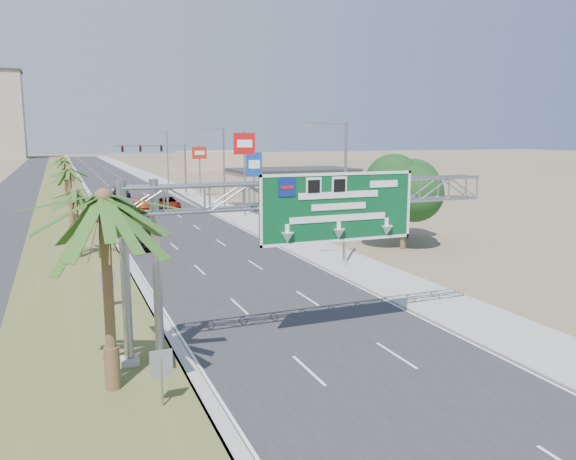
{
  "coord_description": "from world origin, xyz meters",
  "views": [
    {
      "loc": [
        -10.57,
        -11.78,
        9.01
      ],
      "look_at": [
        0.35,
        14.84,
        4.2
      ],
      "focal_mm": 35.0,
      "sensor_mm": 36.0,
      "label": 1
    }
  ],
  "objects_px": {
    "pole_sign_red_near": "(244,149)",
    "pole_sign_blue": "(254,166)",
    "sign_gantry": "(301,207)",
    "car_left_lane": "(140,238)",
    "car_mid_lane": "(142,204)",
    "pole_sign_red_far": "(199,157)",
    "store_building": "(292,184)",
    "signal_mast": "(172,165)",
    "car_right_lane": "(168,203)",
    "palm_near": "(103,199)",
    "car_far": "(121,193)"
  },
  "relations": [
    {
      "from": "car_right_lane",
      "to": "pole_sign_red_far",
      "type": "relative_size",
      "value": 0.69
    },
    {
      "from": "pole_sign_red_near",
      "to": "pole_sign_blue",
      "type": "distance_m",
      "value": 7.52
    },
    {
      "from": "car_right_lane",
      "to": "car_far",
      "type": "distance_m",
      "value": 16.41
    },
    {
      "from": "pole_sign_red_near",
      "to": "sign_gantry",
      "type": "bearing_deg",
      "value": -104.5
    },
    {
      "from": "sign_gantry",
      "to": "signal_mast",
      "type": "relative_size",
      "value": 1.63
    },
    {
      "from": "signal_mast",
      "to": "car_right_lane",
      "type": "relative_size",
      "value": 1.93
    },
    {
      "from": "car_left_lane",
      "to": "car_right_lane",
      "type": "bearing_deg",
      "value": 68.11
    },
    {
      "from": "car_mid_lane",
      "to": "pole_sign_blue",
      "type": "xyz_separation_m",
      "value": [
        13.45,
        -3.81,
        4.58
      ]
    },
    {
      "from": "signal_mast",
      "to": "car_left_lane",
      "type": "distance_m",
      "value": 39.07
    },
    {
      "from": "signal_mast",
      "to": "store_building",
      "type": "relative_size",
      "value": 0.57
    },
    {
      "from": "pole_sign_red_near",
      "to": "pole_sign_red_far",
      "type": "distance_m",
      "value": 21.86
    },
    {
      "from": "pole_sign_red_near",
      "to": "store_building",
      "type": "bearing_deg",
      "value": 52.87
    },
    {
      "from": "car_mid_lane",
      "to": "pole_sign_red_far",
      "type": "distance_m",
      "value": 16.38
    },
    {
      "from": "car_mid_lane",
      "to": "store_building",
      "type": "bearing_deg",
      "value": 17.06
    },
    {
      "from": "signal_mast",
      "to": "car_far",
      "type": "bearing_deg",
      "value": 162.52
    },
    {
      "from": "car_left_lane",
      "to": "car_mid_lane",
      "type": "bearing_deg",
      "value": 75.6
    },
    {
      "from": "car_left_lane",
      "to": "sign_gantry",
      "type": "bearing_deg",
      "value": -87.99
    },
    {
      "from": "store_building",
      "to": "pole_sign_red_near",
      "type": "height_order",
      "value": "pole_sign_red_near"
    },
    {
      "from": "sign_gantry",
      "to": "car_left_lane",
      "type": "xyz_separation_m",
      "value": [
        -3.59,
        24.45,
        -5.21
      ]
    },
    {
      "from": "palm_near",
      "to": "pole_sign_blue",
      "type": "distance_m",
      "value": 51.88
    },
    {
      "from": "car_far",
      "to": "car_mid_lane",
      "type": "bearing_deg",
      "value": -86.9
    },
    {
      "from": "car_far",
      "to": "pole_sign_blue",
      "type": "relative_size",
      "value": 0.73
    },
    {
      "from": "sign_gantry",
      "to": "palm_near",
      "type": "bearing_deg",
      "value": -166.68
    },
    {
      "from": "pole_sign_blue",
      "to": "car_left_lane",
      "type": "bearing_deg",
      "value": -129.13
    },
    {
      "from": "palm_near",
      "to": "car_left_lane",
      "type": "distance_m",
      "value": 27.45
    },
    {
      "from": "store_building",
      "to": "pole_sign_red_near",
      "type": "xyz_separation_m",
      "value": [
        -13.0,
        -17.17,
        5.61
      ]
    },
    {
      "from": "palm_near",
      "to": "car_left_lane",
      "type": "xyz_separation_m",
      "value": [
        4.55,
        26.37,
        -6.09
      ]
    },
    {
      "from": "car_right_lane",
      "to": "car_far",
      "type": "xyz_separation_m",
      "value": [
        -4.0,
        15.92,
        0.03
      ]
    },
    {
      "from": "car_mid_lane",
      "to": "pole_sign_red_far",
      "type": "xyz_separation_m",
      "value": [
        10.22,
        11.64,
        5.33
      ]
    },
    {
      "from": "sign_gantry",
      "to": "pole_sign_blue",
      "type": "xyz_separation_m",
      "value": [
        13.35,
        45.26,
        -0.76
      ]
    },
    {
      "from": "store_building",
      "to": "car_far",
      "type": "relative_size",
      "value": 3.38
    },
    {
      "from": "store_building",
      "to": "car_right_lane",
      "type": "distance_m",
      "value": 21.45
    },
    {
      "from": "palm_near",
      "to": "car_mid_lane",
      "type": "xyz_separation_m",
      "value": [
        8.04,
        51.0,
        -6.21
      ]
    },
    {
      "from": "store_building",
      "to": "pole_sign_red_far",
      "type": "relative_size",
      "value": 2.33
    },
    {
      "from": "pole_sign_red_near",
      "to": "pole_sign_blue",
      "type": "xyz_separation_m",
      "value": [
        3.29,
        6.36,
        -2.31
      ]
    },
    {
      "from": "signal_mast",
      "to": "car_left_lane",
      "type": "xyz_separation_m",
      "value": [
        -9.82,
        -37.6,
        -4.0
      ]
    },
    {
      "from": "sign_gantry",
      "to": "pole_sign_red_near",
      "type": "bearing_deg",
      "value": 75.5
    },
    {
      "from": "pole_sign_red_far",
      "to": "store_building",
      "type": "bearing_deg",
      "value": -19.72
    },
    {
      "from": "car_mid_lane",
      "to": "pole_sign_red_far",
      "type": "height_order",
      "value": "pole_sign_red_far"
    },
    {
      "from": "palm_near",
      "to": "pole_sign_blue",
      "type": "xyz_separation_m",
      "value": [
        21.49,
        47.19,
        -1.63
      ]
    },
    {
      "from": "signal_mast",
      "to": "pole_sign_blue",
      "type": "bearing_deg",
      "value": -67.03
    },
    {
      "from": "sign_gantry",
      "to": "car_far",
      "type": "bearing_deg",
      "value": 90.83
    },
    {
      "from": "sign_gantry",
      "to": "store_building",
      "type": "distance_m",
      "value": 60.77
    },
    {
      "from": "pole_sign_red_far",
      "to": "car_right_lane",
      "type": "bearing_deg",
      "value": -119.76
    },
    {
      "from": "pole_sign_blue",
      "to": "car_mid_lane",
      "type": "bearing_deg",
      "value": 164.17
    },
    {
      "from": "signal_mast",
      "to": "car_far",
      "type": "xyz_separation_m",
      "value": [
        -7.16,
        2.26,
        -4.08
      ]
    },
    {
      "from": "sign_gantry",
      "to": "car_left_lane",
      "type": "distance_m",
      "value": 25.25
    },
    {
      "from": "car_right_lane",
      "to": "pole_sign_red_near",
      "type": "xyz_separation_m",
      "value": [
        6.99,
        -9.48,
        6.87
      ]
    },
    {
      "from": "car_right_lane",
      "to": "store_building",
      "type": "bearing_deg",
      "value": 21.71
    },
    {
      "from": "store_building",
      "to": "car_left_lane",
      "type": "bearing_deg",
      "value": -130.12
    }
  ]
}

